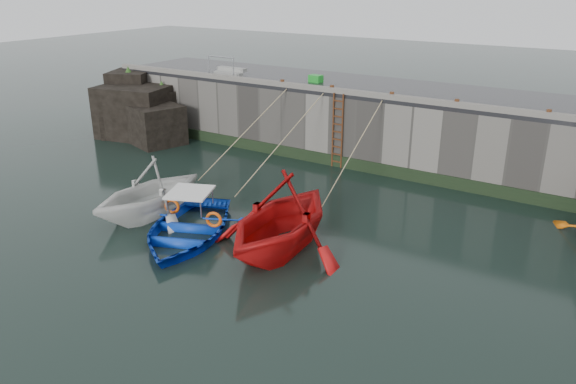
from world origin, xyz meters
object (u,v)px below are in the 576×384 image
Objects in this scene: bollard_a at (282,83)px; bollard_d at (457,103)px; fish_crate at (316,79)px; boat_near_blue at (187,236)px; ladder at (337,131)px; bollard_b at (332,89)px; boat_near_blacktrim at (281,249)px; bollard_c at (392,95)px; bollard_e at (549,113)px; boat_near_white at (151,215)px.

bollard_d is (7.80, 0.00, 0.00)m from bollard_a.
boat_near_blue is at bearing -75.41° from fish_crate.
bollard_b is at bearing 146.14° from ladder.
bollard_c is at bearing 86.24° from boat_near_blacktrim.
bollard_d is at bearing 68.55° from boat_near_blacktrim.
fish_crate is 2.13× the size of bollard_e.
bollard_a and bollard_c have the same top height.
fish_crate is 2.38m from bollard_b.
boat_near_blue is at bearing -94.97° from ladder.
bollard_e is at bearing 0.00° from bollard_d.
bollard_c is at bearing 0.00° from bollard_a.
boat_near_blue is 11.25m from fish_crate.
boat_near_blue is (-0.75, -8.68, -1.59)m from ladder.
bollard_b reaches higher than ladder.
bollard_b is 1.00× the size of bollard_d.
boat_near_blacktrim is (2.27, -7.84, -1.59)m from ladder.
bollard_a is (-5.27, 8.17, 3.30)m from boat_near_blacktrim.
bollard_d is at bearing 0.00° from bollard_b.
boat_near_white is at bearing -110.08° from ladder.
bollard_b reaches higher than boat_near_blue.
bollard_c is at bearing 49.53° from boat_near_blue.
boat_near_white is 9.37m from bollard_b.
bollard_b is (1.73, -1.63, -0.02)m from fish_crate.
boat_near_blue is 17.65× the size of bollard_d.
fish_crate is at bearing 110.39° from boat_near_blacktrim.
bollard_c is at bearing 0.00° from bollard_b.
boat_near_blacktrim is at bearing -107.19° from bollard_d.
bollard_d is (4.80, 0.34, 1.71)m from ladder.
bollard_a reaches higher than ladder.
bollard_e is at bearing 50.71° from boat_near_blacktrim.
bollard_a is at bearing 81.65° from boat_near_blue.
ladder is 8.31m from boat_near_blacktrim.
bollard_e is (5.80, 0.00, 0.00)m from bollard_c.
bollard_e is (8.50, 0.00, 0.00)m from bollard_b.
bollard_c and bollard_e have the same top height.
bollard_d reaches higher than ladder.
bollard_a is at bearing 180.00° from bollard_c.
boat_near_blacktrim is at bearing -73.83° from ladder.
fish_crate is at bearing 138.55° from ladder.
bollard_a and bollard_e have the same top height.
boat_near_white is 10.61m from fish_crate.
ladder is 0.65× the size of boat_near_blue.
boat_near_white is 15.84× the size of bollard_b.
bollard_c is 1.00× the size of bollard_e.
fish_crate is (-4.50, 9.80, 3.32)m from boat_near_blacktrim.
bollard_a is 1.00× the size of bollard_e.
bollard_c is 2.60m from bollard_d.
bollard_c is (5.20, 0.00, 0.00)m from bollard_a.
bollard_a is 1.00× the size of bollard_d.
boat_near_white is 15.84× the size of bollard_e.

